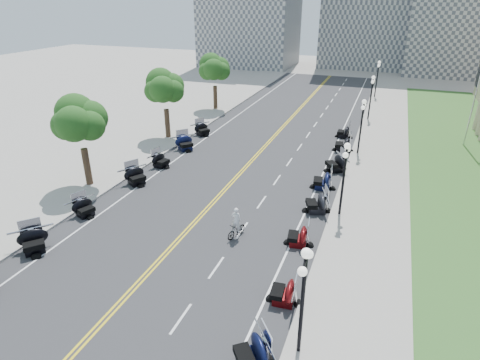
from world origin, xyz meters
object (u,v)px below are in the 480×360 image
at_px(flagpole, 476,95).
at_px(bicycle, 236,230).
at_px(cyclist_rider, 236,211).
at_px(motorcycle_n_3, 252,352).

xyz_separation_m(flagpole, bicycle, (-14.88, -22.79, -4.53)).
bearing_deg(bicycle, cyclist_rider, 0.00).
bearing_deg(cyclist_rider, bicycle, -0.00).
bearing_deg(flagpole, cyclist_rider, -123.14).
distance_m(motorcycle_n_3, bicycle, 9.27).
xyz_separation_m(flagpole, cyclist_rider, (-14.88, -22.79, -3.24)).
height_order(flagpole, bicycle, flagpole).
bearing_deg(motorcycle_n_3, bicycle, 166.47).
bearing_deg(flagpole, motorcycle_n_3, -109.40).
relative_size(flagpole, bicycle, 6.35).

